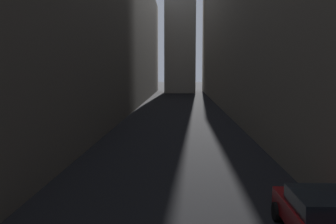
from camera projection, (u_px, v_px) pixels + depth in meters
ground_plane at (178, 116)px, 43.11m from camera, size 264.00×264.00×0.00m
building_block_left at (71, 23)px, 44.44m from camera, size 13.35×108.00×20.58m
building_block_right at (278, 2)px, 43.43m from camera, size 10.79×108.00×24.99m
parked_car_right_third at (321, 215)px, 11.43m from camera, size 2.03×4.26×1.43m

